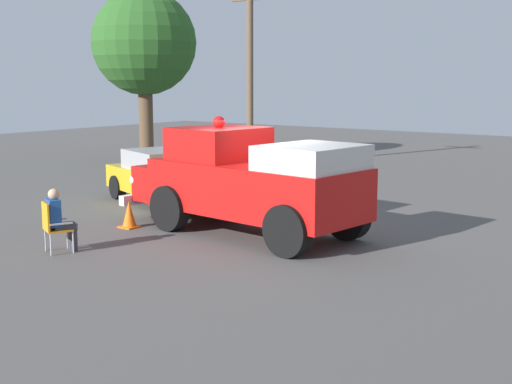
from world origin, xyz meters
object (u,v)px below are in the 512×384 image
at_px(oak_tree_left, 144,44).
at_px(spectator_seated, 59,218).
at_px(lawn_chair_near_truck, 52,224).
at_px(lawn_chair_by_car, 252,178).
at_px(utility_pole, 250,73).
at_px(vintage_fire_truck, 248,181).
at_px(traffic_cone, 129,215).
at_px(classic_hot_rod, 166,177).

bearing_deg(oak_tree_left, spectator_seated, 38.80).
xyz_separation_m(lawn_chair_near_truck, oak_tree_left, (-11.60, -9.17, 4.22)).
relative_size(lawn_chair_by_car, utility_pole, 0.15).
relative_size(vintage_fire_truck, traffic_cone, 9.68).
xyz_separation_m(oak_tree_left, utility_pole, (-1.53, 4.13, -1.16)).
height_order(lawn_chair_by_car, oak_tree_left, oak_tree_left).
relative_size(lawn_chair_near_truck, traffic_cone, 1.61).
distance_m(classic_hot_rod, utility_pole, 8.81).
bearing_deg(classic_hot_rod, traffic_cone, 28.21).
bearing_deg(classic_hot_rod, lawn_chair_by_car, 144.69).
bearing_deg(lawn_chair_near_truck, oak_tree_left, -141.67).
bearing_deg(spectator_seated, lawn_chair_by_car, -174.70).
bearing_deg(spectator_seated, vintage_fire_truck, 151.01).
xyz_separation_m(lawn_chair_by_car, spectator_seated, (7.27, 0.68, 0.11)).
bearing_deg(classic_hot_rod, spectator_seated, 21.93).
height_order(vintage_fire_truck, lawn_chair_near_truck, vintage_fire_truck).
bearing_deg(lawn_chair_near_truck, lawn_chair_by_car, -175.22).
distance_m(oak_tree_left, utility_pole, 4.56).
bearing_deg(lawn_chair_by_car, vintage_fire_truck, 35.95).
distance_m(lawn_chair_by_car, traffic_cone, 4.85).
bearing_deg(oak_tree_left, classic_hot_rod, 48.78).
height_order(lawn_chair_near_truck, utility_pole, utility_pole).
height_order(lawn_chair_by_car, spectator_seated, spectator_seated).
distance_m(vintage_fire_truck, spectator_seated, 4.14).
height_order(spectator_seated, utility_pole, utility_pole).
xyz_separation_m(spectator_seated, utility_pole, (-13.01, -5.09, 2.95)).
xyz_separation_m(vintage_fire_truck, spectator_seated, (3.60, -1.99, -0.50)).
relative_size(utility_pole, traffic_cone, 11.03).
distance_m(lawn_chair_by_car, spectator_seated, 7.31).
bearing_deg(vintage_fire_truck, classic_hot_rod, -111.90).
height_order(classic_hot_rod, lawn_chair_by_car, classic_hot_rod).
relative_size(lawn_chair_near_truck, utility_pole, 0.15).
bearing_deg(traffic_cone, classic_hot_rod, -151.79).
xyz_separation_m(lawn_chair_near_truck, lawn_chair_by_car, (-7.39, -0.62, 0.00)).
bearing_deg(lawn_chair_by_car, traffic_cone, 0.89).
bearing_deg(traffic_cone, lawn_chair_by_car, -179.11).
bearing_deg(oak_tree_left, vintage_fire_truck, 54.91).
bearing_deg(lawn_chair_by_car, classic_hot_rod, -35.31).
bearing_deg(oak_tree_left, traffic_cone, 43.63).
relative_size(lawn_chair_by_car, spectator_seated, 0.79).
xyz_separation_m(classic_hot_rod, spectator_seated, (5.25, 2.11, -0.05)).
bearing_deg(utility_pole, lawn_chair_by_car, 37.60).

